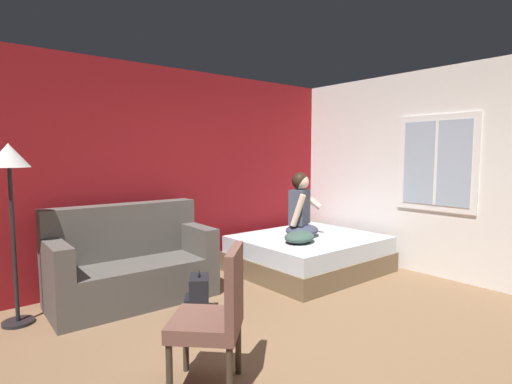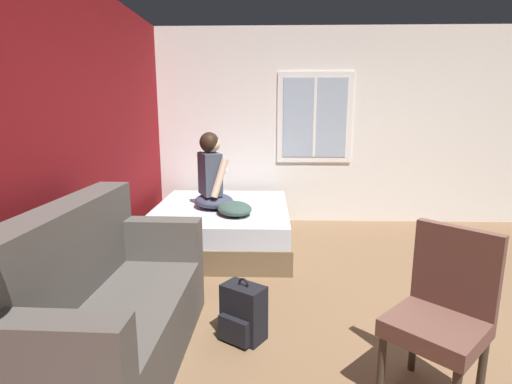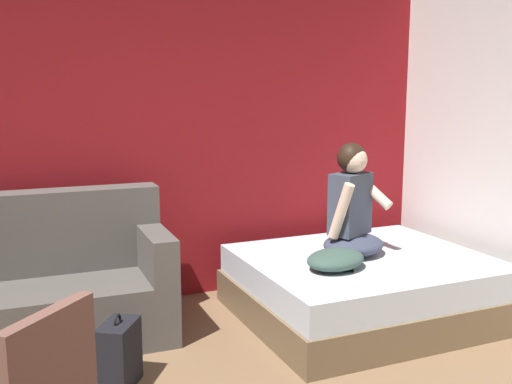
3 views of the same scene
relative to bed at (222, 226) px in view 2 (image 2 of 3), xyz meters
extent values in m
plane|color=brown|center=(-1.82, -1.59, -0.24)|extent=(40.00, 40.00, 0.00)
cube|color=maroon|center=(-1.82, 1.08, 1.11)|extent=(10.84, 0.16, 2.70)
cube|color=silver|center=(1.18, -1.59, 1.11)|extent=(0.16, 6.59, 2.70)
cube|color=white|center=(1.09, -1.19, 1.25)|extent=(0.02, 1.04, 1.24)
cube|color=#9EB2C6|center=(1.07, -1.19, 1.25)|extent=(0.01, 0.88, 1.08)
cube|color=white|center=(1.07, -1.19, 1.25)|extent=(0.01, 0.04, 1.08)
cube|color=brown|center=(0.00, 0.00, -0.11)|extent=(1.86, 1.60, 0.26)
cube|color=silver|center=(0.00, 0.00, 0.13)|extent=(1.80, 1.55, 0.22)
cube|color=#514C47|center=(-2.32, 0.40, -0.02)|extent=(1.72, 0.84, 0.44)
cube|color=#514C47|center=(-2.31, 0.70, 0.50)|extent=(1.71, 0.29, 0.60)
cube|color=#514C47|center=(-3.08, 0.42, 0.36)|extent=(0.20, 0.80, 0.32)
cube|color=#514C47|center=(-1.56, 0.38, 0.36)|extent=(0.20, 0.80, 0.32)
cylinder|color=#382D23|center=(-2.57, -1.19, -0.04)|extent=(0.04, 0.04, 0.40)
cylinder|color=#382D23|center=(-2.30, -1.46, -0.04)|extent=(0.04, 0.04, 0.40)
cylinder|color=#382D23|center=(-2.57, -1.74, -0.04)|extent=(0.04, 0.04, 0.40)
cube|color=brown|center=(-2.57, -1.46, 0.21)|extent=(0.65, 0.65, 0.10)
cube|color=brown|center=(-2.43, -1.60, 0.50)|extent=(0.37, 0.37, 0.48)
ellipsoid|color=#383D51|center=(-0.05, 0.08, 0.32)|extent=(0.66, 0.62, 0.16)
cube|color=#3F4756|center=(-0.07, 0.12, 0.64)|extent=(0.38, 0.32, 0.48)
cylinder|color=beige|center=(-0.23, -0.01, 0.62)|extent=(0.16, 0.23, 0.44)
cylinder|color=beige|center=(0.12, 0.12, 0.74)|extent=(0.23, 0.37, 0.29)
sphere|color=beige|center=(-0.06, 0.10, 0.99)|extent=(0.21, 0.21, 0.21)
ellipsoid|color=black|center=(-0.07, 0.12, 1.00)|extent=(0.30, 0.30, 0.23)
cube|color=black|center=(-1.97, -0.38, -0.04)|extent=(0.32, 0.35, 0.40)
cube|color=black|center=(-2.07, -0.32, -0.13)|extent=(0.17, 0.23, 0.18)
torus|color=black|center=(-1.97, -0.38, 0.18)|extent=(0.06, 0.08, 0.09)
ellipsoid|color=#385147|center=(-0.37, -0.19, 0.31)|extent=(0.58, 0.52, 0.14)
cube|color=black|center=(-0.34, -0.25, 0.25)|extent=(0.16, 0.13, 0.01)
camera|label=1|loc=(-3.96, -3.70, 1.36)|focal=28.00mm
camera|label=2|loc=(-4.56, -0.55, 1.38)|focal=28.00mm
camera|label=3|loc=(-2.55, -3.77, 1.54)|focal=42.00mm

